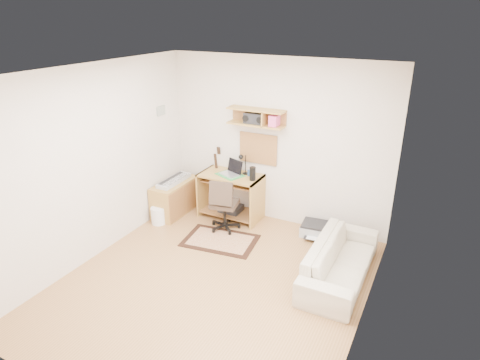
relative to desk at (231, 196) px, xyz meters
The scene contains 22 objects.
floor 1.89m from the desk, 69.01° to the right, with size 3.60×4.00×0.01m, color #A97846.
ceiling 2.90m from the desk, 69.01° to the right, with size 3.60×4.00×0.01m, color white.
back_wall 1.17m from the desk, 22.93° to the left, with size 3.60×0.01×2.60m, color beige.
left_wall 2.27m from the desk, 123.53° to the right, with size 0.01×4.00×2.60m, color beige.
right_wall 3.15m from the desk, 34.96° to the right, with size 0.01×4.00×2.60m, color beige.
wall_shelf 1.38m from the desk, 22.51° to the left, with size 0.90×0.25×0.26m, color #B68940.
cork_board 0.91m from the desk, 35.16° to the left, with size 0.64×0.03×0.49m, color tan.
wall_photo 1.77m from the desk, 168.70° to the right, with size 0.02×0.20×0.15m, color #4C8CBF.
desk is the anchor object (origin of this frame).
laptop 0.50m from the desk, 94.05° to the right, with size 0.31×0.31×0.24m, color silver, non-canonical shape.
speaker 0.64m from the desk, ahead, with size 0.10×0.10×0.21m, color black.
desk_lamp 0.59m from the desk, 35.51° to the left, with size 0.11×0.11×0.33m, color black, non-canonical shape.
pencil_cup 0.52m from the desk, 19.19° to the left, with size 0.06×0.06×0.09m, color #305590.
boombox 1.36m from the desk, 23.08° to the left, with size 0.32×0.14×0.16m, color black.
rug 0.89m from the desk, 73.46° to the right, with size 1.07×0.71×0.01m, color #CBB488.
task_chair 0.43m from the desk, 74.77° to the right, with size 0.45×0.45×0.87m, color #382B21, non-canonical shape.
cabinet 0.97m from the desk, 162.87° to the right, with size 0.40×0.90×0.55m, color #B68940.
music_keyboard 0.98m from the desk, 162.87° to the right, with size 0.22×0.71×0.06m, color #B2B5BA.
guitar 0.42m from the desk, 159.36° to the left, with size 0.29×0.18×1.10m, color #AC6335, non-canonical shape.
waste_basket 1.21m from the desk, 141.46° to the right, with size 0.23×0.23×0.28m, color white.
printer 1.50m from the desk, ahead, with size 0.48×0.37×0.18m, color #A5A8AA.
sofa 2.22m from the desk, 23.02° to the right, with size 1.70×0.50×0.66m, color beige.
Camera 1 is at (2.28, -3.71, 3.20)m, focal length 30.99 mm.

